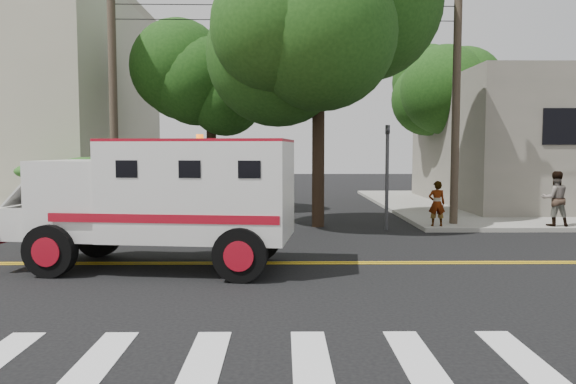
{
  "coord_description": "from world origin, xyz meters",
  "views": [
    {
      "loc": [
        0.23,
        -13.52,
        2.77
      ],
      "look_at": [
        0.38,
        1.9,
        1.6
      ],
      "focal_mm": 35.0,
      "sensor_mm": 36.0,
      "label": 1
    }
  ],
  "objects": [
    {
      "name": "ground",
      "position": [
        0.0,
        0.0,
        0.0
      ],
      "size": [
        100.0,
        100.0,
        0.0
      ],
      "primitive_type": "plane",
      "color": "black",
      "rests_on": "ground"
    },
    {
      "name": "sidewalk_ne",
      "position": [
        13.5,
        13.5,
        0.07
      ],
      "size": [
        17.0,
        17.0,
        0.15
      ],
      "primitive_type": "cube",
      "color": "gray",
      "rests_on": "ground"
    },
    {
      "name": "utility_pole_left",
      "position": [
        -5.6,
        6.0,
        4.5
      ],
      "size": [
        0.28,
        0.28,
        9.0
      ],
      "primitive_type": "cylinder",
      "color": "#382D23",
      "rests_on": "ground"
    },
    {
      "name": "utility_pole_right",
      "position": [
        6.3,
        6.2,
        4.5
      ],
      "size": [
        0.28,
        0.28,
        9.0
      ],
      "primitive_type": "cylinder",
      "color": "#382D23",
      "rests_on": "ground"
    },
    {
      "name": "tree_main",
      "position": [
        1.94,
        6.21,
        7.2
      ],
      "size": [
        6.08,
        5.7,
        9.85
      ],
      "color": "black",
      "rests_on": "ground"
    },
    {
      "name": "tree_left",
      "position": [
        -2.68,
        11.79,
        5.73
      ],
      "size": [
        4.48,
        4.2,
        7.7
      ],
      "color": "black",
      "rests_on": "ground"
    },
    {
      "name": "tree_right",
      "position": [
        8.84,
        15.77,
        6.09
      ],
      "size": [
        4.8,
        4.5,
        8.2
      ],
      "color": "black",
      "rests_on": "ground"
    },
    {
      "name": "traffic_signal",
      "position": [
        3.8,
        5.6,
        2.23
      ],
      "size": [
        0.15,
        0.18,
        3.6
      ],
      "color": "#3F3F42",
      "rests_on": "ground"
    },
    {
      "name": "accessibility_sign",
      "position": [
        -6.2,
        6.17,
        1.37
      ],
      "size": [
        0.45,
        0.1,
        2.02
      ],
      "color": "#3F3F42",
      "rests_on": "ground"
    },
    {
      "name": "palm_planter",
      "position": [
        -7.44,
        6.62,
        1.65
      ],
      "size": [
        3.52,
        2.63,
        2.36
      ],
      "color": "#1E3314",
      "rests_on": "sidewalk_nw"
    },
    {
      "name": "armored_truck",
      "position": [
        -2.51,
        -0.53,
        1.71
      ],
      "size": [
        6.84,
        3.31,
        3.0
      ],
      "rotation": [
        0.0,
        0.0,
        -0.12
      ],
      "color": "silver",
      "rests_on": "ground"
    },
    {
      "name": "pedestrian_a",
      "position": [
        5.5,
        5.5,
        0.93
      ],
      "size": [
        0.59,
        0.41,
        1.55
      ],
      "primitive_type": "imported",
      "rotation": [
        0.0,
        0.0,
        3.07
      ],
      "color": "gray",
      "rests_on": "sidewalk_ne"
    },
    {
      "name": "pedestrian_b",
      "position": [
        9.56,
        5.5,
        1.09
      ],
      "size": [
        0.97,
        0.79,
        1.88
      ],
      "primitive_type": "imported",
      "rotation": [
        0.0,
        0.0,
        3.05
      ],
      "color": "gray",
      "rests_on": "sidewalk_ne"
    }
  ]
}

